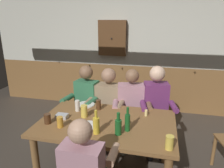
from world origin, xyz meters
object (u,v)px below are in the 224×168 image
Objects in this scene: plate_0 at (88,126)px; table_candle at (146,113)px; pint_glass_3 at (98,105)px; wall_dart_cabinet at (112,38)px; dining_table at (107,129)px; person_3 at (156,106)px; condiment_caddy at (62,116)px; plate_1 at (86,105)px; person_0 at (85,101)px; pint_glass_0 at (84,111)px; pint_glass_2 at (170,143)px; pint_glass_5 at (77,106)px; bottle_1 at (96,125)px; pint_glass_4 at (47,119)px; pint_glass_1 at (60,122)px; bottle_0 at (127,122)px; person_2 at (132,105)px; person_1 at (108,103)px; bottle_2 at (118,126)px.

table_candle is at bearing 33.99° from plate_0.
wall_dart_cabinet is (-0.23, 1.76, 0.70)m from pint_glass_3.
person_3 is at bearing 53.07° from dining_table.
condiment_caddy reaches higher than plate_1.
person_0 reaches higher than pint_glass_0.
pint_glass_0 is (-0.84, -0.67, 0.13)m from person_3.
pint_glass_5 reaches higher than pint_glass_2.
bottle_1 reaches higher than pint_glass_4.
plate_1 is at bearing 84.40° from pint_glass_1.
table_candle is 0.76m from pint_glass_0.
bottle_0 is (-0.17, -0.40, 0.07)m from table_candle.
condiment_caddy is at bearing 164.28° from pint_glass_2.
dining_table is 1.30× the size of person_0.
person_0 is 1.13m from bottle_1.
person_2 is at bearing 46.18° from condiment_caddy.
dining_table is 0.91m from person_3.
table_candle is 0.55× the size of pint_glass_5.
pint_glass_5 is at bearing 152.82° from pint_glass_2.
condiment_caddy reaches higher than dining_table.
person_2 is 0.68m from plate_1.
person_1 is 7.90× the size of pint_glass_0.
pint_glass_0 is at bearing 19.98° from condiment_caddy.
condiment_caddy is 1.21× the size of pint_glass_4.
bottle_1 is (0.51, -0.24, 0.07)m from condiment_caddy.
pint_glass_0 is at bearing 27.42° from person_3.
bottle_0 is at bearing 3.02° from pint_glass_4.
bottle_0 is at bearing 7.40° from pint_glass_1.
table_candle is 0.63m from pint_glass_3.
pint_glass_5 is at bearing 86.92° from pint_glass_1.
plate_0 is 0.20m from bottle_1.
bottle_2 is at bearing -0.05° from pint_glass_1.
table_candle is at bearing 48.37° from bottle_1.
bottle_2 is at bearing -3.27° from pint_glass_4.
person_1 is 1.59m from wall_dart_cabinet.
pint_glass_0 is 0.43m from pint_glass_4.
plate_1 is at bearing 57.95° from person_1.
bottle_1 is at bearing 67.09° from person_2.
pint_glass_1 is at bearing -68.52° from condiment_caddy.
person_2 reaches higher than pint_glass_3.
bottle_1 is 1.97× the size of pint_glass_3.
person_0 is at bearing 83.52° from pint_glass_4.
pint_glass_4 is at bearing -95.78° from wall_dart_cabinet.
person_0 reaches higher than dining_table.
person_0 is at bearing 4.25° from person_1.
wall_dart_cabinet reaches higher than plate_1.
bottle_1 is 0.37× the size of wall_dart_cabinet.
pint_glass_1 is at bearing -152.35° from dining_table.
person_3 reaches higher than table_candle.
plate_0 is 1.64× the size of pint_glass_2.
plate_1 is 1.82× the size of pint_glass_3.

